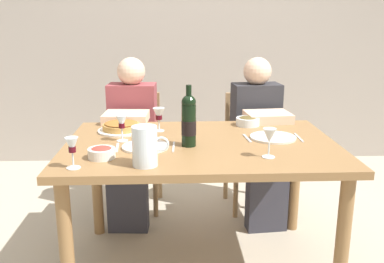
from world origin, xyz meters
name	(u,v)px	position (x,y,z in m)	size (l,w,h in m)	color
back_wall	(188,21)	(0.00, 2.03, 1.40)	(8.00, 0.10, 2.80)	#A3998E
dining_table	(201,158)	(0.00, 0.00, 0.67)	(1.50, 1.00, 0.76)	olive
wine_bottle	(189,120)	(-0.07, -0.06, 0.90)	(0.08, 0.08, 0.33)	black
water_pitcher	(145,148)	(-0.29, -0.37, 0.84)	(0.17, 0.12, 0.19)	silver
baked_tart	(121,127)	(-0.47, 0.27, 0.79)	(0.28, 0.28, 0.06)	white
salad_bowl	(102,152)	(-0.51, -0.25, 0.79)	(0.13, 0.13, 0.06)	white
olive_bowl	(248,121)	(0.32, 0.38, 0.79)	(0.15, 0.15, 0.06)	silver
wine_glass_left_diner	(122,123)	(-0.44, 0.05, 0.86)	(0.06, 0.06, 0.15)	silver
wine_glass_right_diner	(72,147)	(-0.61, -0.39, 0.86)	(0.06, 0.06, 0.15)	silver
wine_glass_centre	(269,137)	(0.32, -0.27, 0.87)	(0.07, 0.07, 0.15)	silver
wine_glass_spare	(159,115)	(-0.24, 0.26, 0.86)	(0.07, 0.07, 0.14)	silver
dinner_plate_left_setting	(145,147)	(-0.30, -0.08, 0.77)	(0.25, 0.25, 0.01)	white
dinner_plate_right_setting	(273,137)	(0.42, 0.07, 0.77)	(0.26, 0.26, 0.01)	silver
fork_left_setting	(117,148)	(-0.45, -0.08, 0.76)	(0.16, 0.01, 0.01)	silver
knife_left_setting	(174,147)	(-0.15, -0.08, 0.76)	(0.18, 0.01, 0.01)	silver
knife_right_setting	(299,137)	(0.57, 0.07, 0.76)	(0.18, 0.01, 0.01)	silver
spoon_right_setting	(247,138)	(0.27, 0.07, 0.76)	(0.16, 0.01, 0.01)	silver
chair_left	(136,143)	(-0.44, 0.91, 0.50)	(0.42, 0.42, 0.87)	#9E7A51
diner_left	(131,136)	(-0.46, 0.68, 0.62)	(0.35, 0.52, 1.16)	#8E3D42
chair_right	(251,142)	(0.44, 0.88, 0.50)	(0.44, 0.44, 0.87)	#9E7A51
diner_right	(260,135)	(0.46, 0.65, 0.62)	(0.37, 0.53, 1.16)	#2D2D33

